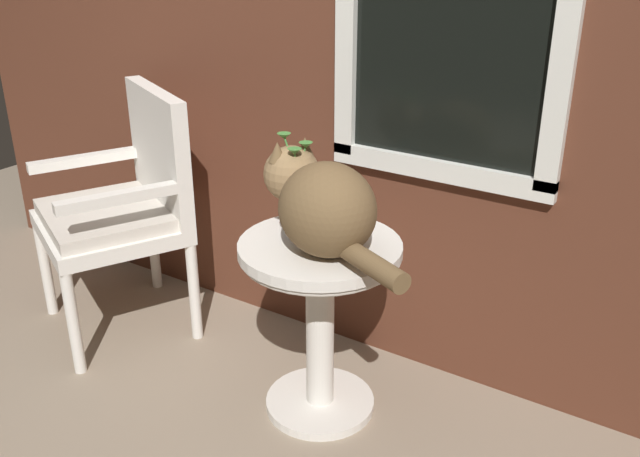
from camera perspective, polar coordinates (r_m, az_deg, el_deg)
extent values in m
plane|color=gray|center=(2.43, -8.04, -16.20)|extent=(6.00, 6.00, 0.00)
cube|color=#562D1E|center=(2.48, 1.85, 17.92)|extent=(4.00, 0.04, 2.60)
cube|color=silver|center=(2.38, 9.55, 4.74)|extent=(0.79, 0.03, 0.07)
cube|color=silver|center=(2.44, 2.19, 15.50)|extent=(0.07, 0.03, 0.82)
cube|color=silver|center=(2.17, 19.28, 13.17)|extent=(0.07, 0.03, 0.82)
cube|color=black|center=(2.29, 10.41, 14.60)|extent=(0.70, 0.01, 0.80)
cylinder|color=silver|center=(2.51, 0.00, -13.96)|extent=(0.38, 0.38, 0.03)
cylinder|color=silver|center=(2.34, 0.00, -8.22)|extent=(0.09, 0.09, 0.56)
cylinder|color=silver|center=(2.20, 0.00, -1.61)|extent=(0.52, 0.52, 0.03)
torus|color=silver|center=(2.21, 0.00, -2.25)|extent=(0.50, 0.50, 0.02)
cylinder|color=silver|center=(3.17, -21.48, -3.12)|extent=(0.04, 0.04, 0.42)
cylinder|color=silver|center=(2.73, -19.49, -7.31)|extent=(0.04, 0.04, 0.42)
cylinder|color=silver|center=(3.25, -13.44, -1.34)|extent=(0.04, 0.04, 0.42)
cylinder|color=silver|center=(2.82, -10.23, -5.09)|extent=(0.04, 0.04, 0.42)
cube|color=silver|center=(2.88, -16.72, 0.13)|extent=(0.72, 0.70, 0.06)
cube|color=beige|center=(2.86, -16.85, 1.14)|extent=(0.66, 0.65, 0.05)
cube|color=silver|center=(2.84, -12.98, 6.19)|extent=(0.51, 0.30, 0.49)
cube|color=silver|center=(3.04, -18.42, 5.38)|extent=(0.25, 0.44, 0.04)
cube|color=silver|center=(2.58, -15.82, 2.50)|extent=(0.25, 0.44, 0.04)
ellipsoid|color=brown|center=(2.07, 0.60, 1.56)|extent=(0.41, 0.39, 0.29)
sphere|color=olive|center=(2.22, -2.32, 4.48)|extent=(0.18, 0.18, 0.18)
cone|color=brown|center=(2.22, -1.24, 6.70)|extent=(0.06, 0.06, 0.06)
cone|color=brown|center=(2.17, -3.50, 6.27)|extent=(0.06, 0.06, 0.06)
cylinder|color=brown|center=(1.94, 4.10, -2.85)|extent=(0.29, 0.18, 0.06)
cylinder|color=#99999E|center=(2.27, -1.74, -0.07)|extent=(0.08, 0.08, 0.01)
ellipsoid|color=#99999E|center=(2.25, -1.76, 1.62)|extent=(0.13, 0.13, 0.13)
cylinder|color=#99999E|center=(2.22, -1.78, 3.42)|extent=(0.07, 0.07, 0.05)
torus|color=#99999E|center=(2.21, -1.79, 4.02)|extent=(0.09, 0.09, 0.02)
cylinder|color=#47893D|center=(2.17, -1.94, 5.15)|extent=(0.02, 0.05, 0.11)
cone|color=#47893D|center=(2.14, -2.09, 6.31)|extent=(0.04, 0.04, 0.02)
cylinder|color=#47893D|center=(2.20, -2.37, 5.78)|extent=(0.06, 0.01, 0.14)
cone|color=#47893D|center=(2.20, -2.96, 7.55)|extent=(0.04, 0.04, 0.02)
cylinder|color=#47893D|center=(2.19, -1.48, 5.41)|extent=(0.03, 0.02, 0.11)
cone|color=#47893D|center=(2.18, -1.17, 6.82)|extent=(0.04, 0.04, 0.02)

